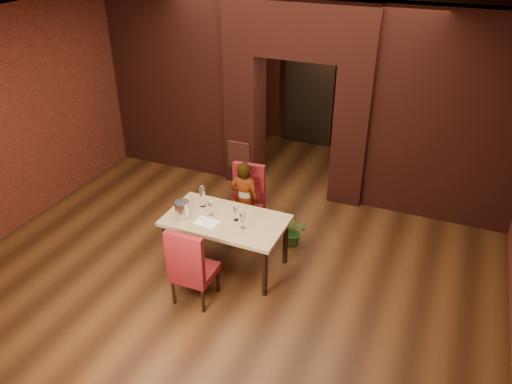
# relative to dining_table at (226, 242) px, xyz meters

# --- Properties ---
(floor) EXTENTS (8.00, 8.00, 0.00)m
(floor) POSITION_rel_dining_table_xyz_m (0.11, 0.52, -0.37)
(floor) COLOR #442511
(floor) RESTS_ON ground
(ceiling) EXTENTS (7.00, 8.00, 0.04)m
(ceiling) POSITION_rel_dining_table_xyz_m (0.11, 0.52, 2.83)
(ceiling) COLOR silver
(ceiling) RESTS_ON ground
(wall_back) EXTENTS (7.00, 0.04, 3.20)m
(wall_back) POSITION_rel_dining_table_xyz_m (0.11, 4.52, 1.23)
(wall_back) COLOR maroon
(wall_back) RESTS_ON ground
(wall_front) EXTENTS (7.00, 0.04, 3.20)m
(wall_front) POSITION_rel_dining_table_xyz_m (0.11, -3.48, 1.23)
(wall_front) COLOR maroon
(wall_front) RESTS_ON ground
(wall_left) EXTENTS (0.04, 8.00, 3.20)m
(wall_left) POSITION_rel_dining_table_xyz_m (-3.39, 0.52, 1.23)
(wall_left) COLOR maroon
(wall_left) RESTS_ON ground
(pillar_left) EXTENTS (0.55, 0.55, 2.30)m
(pillar_left) POSITION_rel_dining_table_xyz_m (-0.84, 2.52, 0.78)
(pillar_left) COLOR maroon
(pillar_left) RESTS_ON ground
(pillar_right) EXTENTS (0.55, 0.55, 2.30)m
(pillar_right) POSITION_rel_dining_table_xyz_m (1.06, 2.52, 0.78)
(pillar_right) COLOR maroon
(pillar_right) RESTS_ON ground
(lintel) EXTENTS (2.45, 0.55, 0.90)m
(lintel) POSITION_rel_dining_table_xyz_m (0.11, 2.52, 2.38)
(lintel) COLOR maroon
(lintel) RESTS_ON ground
(wing_wall_left) EXTENTS (2.28, 0.35, 3.20)m
(wing_wall_left) POSITION_rel_dining_table_xyz_m (-2.26, 2.52, 1.23)
(wing_wall_left) COLOR maroon
(wing_wall_left) RESTS_ON ground
(wing_wall_right) EXTENTS (2.28, 0.35, 3.20)m
(wing_wall_right) POSITION_rel_dining_table_xyz_m (2.47, 2.52, 1.23)
(wing_wall_right) COLOR maroon
(wing_wall_right) RESTS_ON ground
(vent_panel) EXTENTS (0.40, 0.03, 0.50)m
(vent_panel) POSITION_rel_dining_table_xyz_m (-0.84, 2.23, 0.18)
(vent_panel) COLOR #A0442E
(vent_panel) RESTS_ON ground
(rear_door) EXTENTS (0.90, 0.08, 2.10)m
(rear_door) POSITION_rel_dining_table_xyz_m (-0.29, 4.46, 0.68)
(rear_door) COLOR black
(rear_door) RESTS_ON ground
(rear_door_frame) EXTENTS (1.02, 0.04, 2.22)m
(rear_door_frame) POSITION_rel_dining_table_xyz_m (-0.29, 4.42, 0.68)
(rear_door_frame) COLOR black
(rear_door_frame) RESTS_ON ground
(dining_table) EXTENTS (1.60, 0.91, 0.75)m
(dining_table) POSITION_rel_dining_table_xyz_m (0.00, 0.00, 0.00)
(dining_table) COLOR tan
(dining_table) RESTS_ON ground
(chair_far) EXTENTS (0.53, 0.53, 1.07)m
(chair_far) POSITION_rel_dining_table_xyz_m (-0.09, 0.82, 0.16)
(chair_far) COLOR maroon
(chair_far) RESTS_ON ground
(chair_near) EXTENTS (0.50, 0.50, 1.08)m
(chair_near) POSITION_rel_dining_table_xyz_m (-0.06, -0.76, 0.16)
(chair_near) COLOR maroon
(chair_near) RESTS_ON ground
(person_seated) EXTENTS (0.45, 0.30, 1.22)m
(person_seated) POSITION_rel_dining_table_xyz_m (-0.07, 0.76, 0.24)
(person_seated) COLOR white
(person_seated) RESTS_ON ground
(wine_glass_a) EXTENTS (0.08, 0.08, 0.19)m
(wine_glass_a) POSITION_rel_dining_table_xyz_m (-0.22, 0.02, 0.47)
(wine_glass_a) COLOR silver
(wine_glass_a) RESTS_ON dining_table
(wine_glass_b) EXTENTS (0.08, 0.08, 0.19)m
(wine_glass_b) POSITION_rel_dining_table_xyz_m (0.14, 0.03, 0.47)
(wine_glass_b) COLOR white
(wine_glass_b) RESTS_ON dining_table
(wine_glass_c) EXTENTS (0.09, 0.09, 0.21)m
(wine_glass_c) POSITION_rel_dining_table_xyz_m (0.30, -0.10, 0.48)
(wine_glass_c) COLOR silver
(wine_glass_c) RESTS_ON dining_table
(tasting_sheet) EXTENTS (0.32, 0.25, 0.00)m
(tasting_sheet) POSITION_rel_dining_table_xyz_m (-0.19, -0.17, 0.38)
(tasting_sheet) COLOR white
(tasting_sheet) RESTS_ON dining_table
(wine_bucket) EXTENTS (0.20, 0.20, 0.24)m
(wine_bucket) POSITION_rel_dining_table_xyz_m (-0.53, -0.19, 0.49)
(wine_bucket) COLOR silver
(wine_bucket) RESTS_ON dining_table
(water_bottle) EXTENTS (0.08, 0.08, 0.33)m
(water_bottle) POSITION_rel_dining_table_xyz_m (-0.43, 0.17, 0.54)
(water_bottle) COLOR white
(water_bottle) RESTS_ON dining_table
(potted_plant) EXTENTS (0.50, 0.47, 0.44)m
(potted_plant) POSITION_rel_dining_table_xyz_m (0.67, 0.83, -0.15)
(potted_plant) COLOR #2D5D21
(potted_plant) RESTS_ON ground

